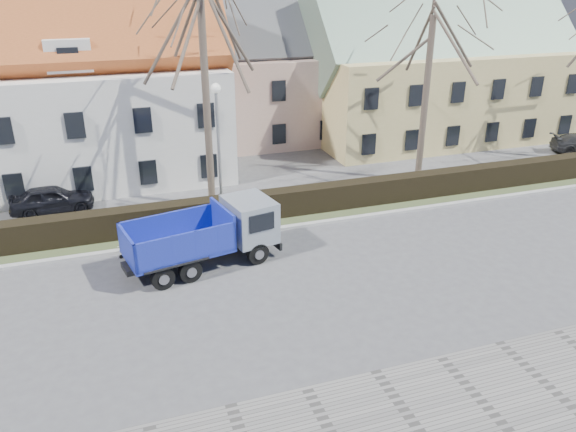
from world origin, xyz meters
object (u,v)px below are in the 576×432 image
object	(u,v)px
dump_truck	(197,238)
cart_frame	(119,252)
streetlight	(219,152)
parked_car_a	(52,199)

from	to	relation	value
dump_truck	cart_frame	distance (m)	3.63
dump_truck	cart_frame	xyz separation A→B (m)	(-3.04, 1.73, -0.96)
streetlight	dump_truck	bearing A→B (deg)	-112.84
dump_truck	cart_frame	size ratio (longest dim) A/B	9.12
cart_frame	parked_car_a	bearing A→B (deg)	114.39
cart_frame	dump_truck	bearing A→B (deg)	-29.67
dump_truck	streetlight	xyz separation A→B (m)	(2.00, 4.74, 2.00)
streetlight	cart_frame	distance (m)	6.57
cart_frame	parked_car_a	world-z (taller)	parked_car_a
dump_truck	streetlight	world-z (taller)	streetlight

